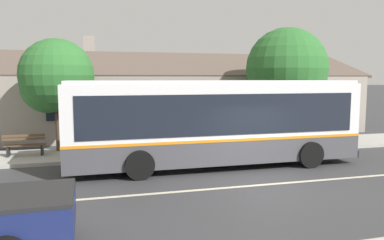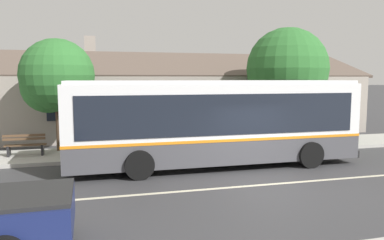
% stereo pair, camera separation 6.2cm
% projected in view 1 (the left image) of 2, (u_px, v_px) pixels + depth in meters
% --- Properties ---
extents(ground_plane, '(300.00, 300.00, 0.00)m').
position_uv_depth(ground_plane, '(269.00, 184.00, 11.97)').
color(ground_plane, '#38383A').
extents(sidewalk_far, '(60.00, 3.00, 0.15)m').
position_uv_depth(sidewalk_far, '(211.00, 148.00, 17.72)').
color(sidewalk_far, '#ADAAA3').
rests_on(sidewalk_far, ground).
extents(lane_divider_stripe, '(60.00, 0.16, 0.01)m').
position_uv_depth(lane_divider_stripe, '(269.00, 184.00, 11.97)').
color(lane_divider_stripe, beige).
rests_on(lane_divider_stripe, ground).
extents(community_building, '(22.10, 9.83, 6.09)m').
position_uv_depth(community_building, '(181.00, 101.00, 25.27)').
color(community_building, gray).
rests_on(community_building, ground).
extents(transit_bus, '(11.16, 2.79, 3.30)m').
position_uv_depth(transit_bus, '(215.00, 121.00, 14.33)').
color(transit_bus, '#47474C').
rests_on(transit_bus, ground).
extents(bench_by_building, '(1.64, 0.51, 0.94)m').
position_uv_depth(bench_by_building, '(25.00, 146.00, 15.58)').
color(bench_by_building, brown).
rests_on(bench_by_building, sidewalk_far).
extents(bench_down_street, '(1.79, 0.51, 0.94)m').
position_uv_depth(bench_down_street, '(124.00, 144.00, 16.02)').
color(bench_down_street, brown).
rests_on(bench_down_street, sidewalk_far).
extents(street_tree_primary, '(4.26, 4.26, 6.01)m').
position_uv_depth(street_tree_primary, '(287.00, 69.00, 19.60)').
color(street_tree_primary, '#4C3828').
rests_on(street_tree_primary, ground).
extents(street_tree_secondary, '(3.22, 3.22, 5.12)m').
position_uv_depth(street_tree_secondary, '(54.00, 79.00, 16.45)').
color(street_tree_secondary, '#4C3828').
rests_on(street_tree_secondary, ground).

